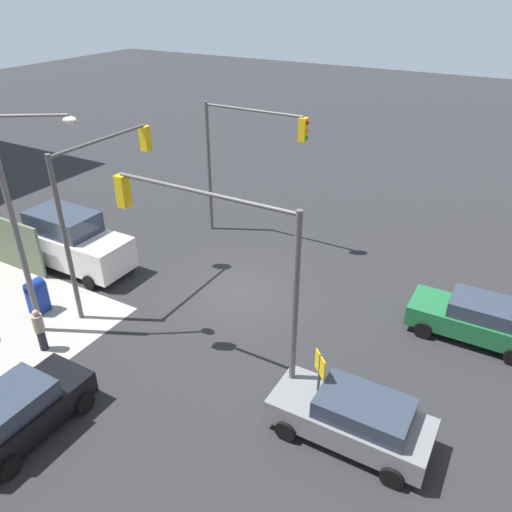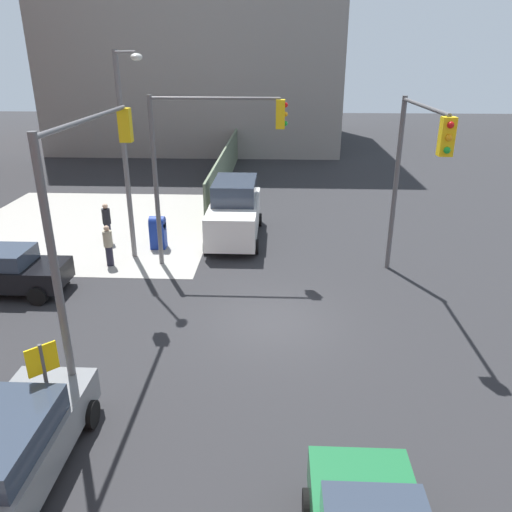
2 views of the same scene
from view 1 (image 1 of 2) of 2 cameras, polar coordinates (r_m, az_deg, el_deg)
name	(u,v)px [view 1 (image 1 of 2)]	position (r m, az deg, el deg)	size (l,w,h in m)	color
ground_plane	(241,293)	(20.83, -1.71, -4.26)	(120.00, 120.00, 0.00)	#28282B
traffic_signal_nw_corner	(220,252)	(14.20, -4.12, 0.47)	(6.22, 0.36, 6.50)	#59595B
traffic_signal_se_corner	(244,148)	(23.53, -1.38, 12.26)	(5.32, 0.36, 6.50)	#59595B
traffic_signal_ne_corner	(99,190)	(19.53, -17.47, 7.22)	(0.36, 5.03, 6.50)	#59595B
street_lamp_corner	(23,215)	(18.07, -25.07, 4.31)	(2.38, 1.60, 8.00)	slate
warning_sign_two_way	(319,375)	(14.63, 7.22, -13.38)	(0.48, 0.48, 2.40)	#4C4C4C
mailbox_blue	(37,295)	(21.10, -23.76, -4.10)	(0.56, 0.64, 1.43)	navy
coupe_gray	(353,417)	(14.75, 11.03, -17.66)	(4.47, 2.02, 1.62)	slate
coupe_green	(477,318)	(19.62, 23.90, -6.51)	(4.43, 2.02, 1.62)	#1E6638
hatchback_black	(21,409)	(16.14, -25.23, -15.58)	(2.02, 3.80, 1.62)	black
van_white_delivery	(72,241)	(23.53, -20.28, 1.58)	(5.40, 2.32, 2.62)	white
pedestrian_waiting	(40,329)	(18.94, -23.49, -7.70)	(0.36, 0.36, 1.67)	#9E937A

